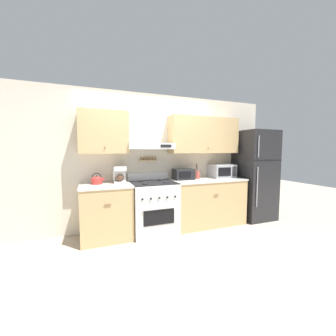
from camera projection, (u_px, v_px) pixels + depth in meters
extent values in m
plane|color=#B2A38E|center=(159.00, 239.00, 3.45)|extent=(16.00, 16.00, 0.00)
cube|color=beige|center=(147.00, 161.00, 3.99)|extent=(5.20, 0.08, 2.55)
cube|color=tan|center=(104.00, 132.00, 3.47)|extent=(0.81, 0.33, 0.72)
sphere|color=brown|center=(105.00, 147.00, 3.33)|extent=(0.02, 0.02, 0.02)
cube|color=tan|center=(204.00, 135.00, 4.16)|extent=(1.45, 0.33, 0.72)
sphere|color=brown|center=(208.00, 148.00, 4.02)|extent=(0.02, 0.02, 0.02)
cube|color=silver|center=(150.00, 146.00, 3.76)|extent=(0.85, 0.37, 0.11)
cube|color=black|center=(166.00, 146.00, 3.67)|extent=(0.20, 0.01, 0.05)
cube|color=tan|center=(148.00, 160.00, 3.92)|extent=(0.34, 0.07, 0.02)
cylinder|color=olive|center=(141.00, 158.00, 3.87)|extent=(0.03, 0.03, 0.06)
cylinder|color=olive|center=(145.00, 158.00, 3.89)|extent=(0.03, 0.03, 0.06)
cylinder|color=olive|center=(148.00, 158.00, 3.91)|extent=(0.03, 0.03, 0.06)
cylinder|color=olive|center=(152.00, 158.00, 3.94)|extent=(0.03, 0.03, 0.06)
cylinder|color=olive|center=(155.00, 158.00, 3.96)|extent=(0.03, 0.03, 0.06)
cube|color=tan|center=(106.00, 213.00, 3.44)|extent=(0.81, 0.64, 0.88)
cube|color=silver|center=(106.00, 186.00, 3.41)|extent=(0.83, 0.66, 0.03)
cylinder|color=brown|center=(108.00, 205.00, 3.12)|extent=(0.10, 0.01, 0.01)
cube|color=tan|center=(207.00, 202.00, 4.13)|extent=(1.45, 0.64, 0.88)
cube|color=silver|center=(207.00, 180.00, 4.09)|extent=(1.48, 0.66, 0.03)
cylinder|color=brown|center=(217.00, 195.00, 3.80)|extent=(0.10, 0.01, 0.01)
cube|color=white|center=(153.00, 208.00, 3.70)|extent=(0.78, 0.67, 0.91)
cube|color=black|center=(159.00, 217.00, 3.39)|extent=(0.53, 0.01, 0.25)
cylinder|color=#ADAFB5|center=(160.00, 207.00, 3.35)|extent=(0.55, 0.02, 0.02)
cube|color=black|center=(153.00, 182.00, 3.66)|extent=(0.78, 0.67, 0.01)
cylinder|color=#232326|center=(145.00, 184.00, 3.45)|extent=(0.11, 0.11, 0.02)
cylinder|color=#232326|center=(166.00, 182.00, 3.58)|extent=(0.11, 0.11, 0.02)
cylinder|color=#232326|center=(141.00, 181.00, 3.75)|extent=(0.11, 0.11, 0.02)
cylinder|color=#232326|center=(160.00, 180.00, 3.88)|extent=(0.11, 0.11, 0.02)
cylinder|color=black|center=(143.00, 199.00, 3.25)|extent=(0.03, 0.02, 0.03)
cylinder|color=black|center=(151.00, 199.00, 3.30)|extent=(0.03, 0.02, 0.03)
cylinder|color=black|center=(159.00, 198.00, 3.35)|extent=(0.03, 0.02, 0.03)
cylinder|color=black|center=(167.00, 197.00, 3.40)|extent=(0.03, 0.02, 0.03)
cylinder|color=black|center=(175.00, 197.00, 3.45)|extent=(0.03, 0.02, 0.03)
cube|color=white|center=(148.00, 176.00, 3.95)|extent=(0.78, 0.04, 0.13)
cube|color=#232326|center=(255.00, 175.00, 4.47)|extent=(0.72, 0.69, 1.90)
cube|color=black|center=(268.00, 160.00, 4.11)|extent=(0.72, 0.01, 0.01)
cylinder|color=#ADAFB5|center=(259.00, 147.00, 3.98)|extent=(0.02, 0.02, 0.42)
cylinder|color=#ADAFB5|center=(257.00, 187.00, 4.05)|extent=(0.02, 0.02, 0.80)
cylinder|color=red|center=(97.00, 181.00, 3.45)|extent=(0.17, 0.17, 0.10)
ellipsoid|color=red|center=(97.00, 178.00, 3.45)|extent=(0.16, 0.16, 0.06)
sphere|color=black|center=(96.00, 176.00, 3.45)|extent=(0.02, 0.02, 0.02)
cylinder|color=red|center=(102.00, 180.00, 3.48)|extent=(0.11, 0.04, 0.09)
torus|color=black|center=(97.00, 177.00, 3.45)|extent=(0.15, 0.01, 0.15)
cube|color=white|center=(120.00, 182.00, 3.59)|extent=(0.21, 0.22, 0.03)
cube|color=white|center=(119.00, 174.00, 3.65)|extent=(0.21, 0.08, 0.29)
cube|color=white|center=(120.00, 168.00, 3.56)|extent=(0.21, 0.18, 0.07)
ellipsoid|color=#4C3323|center=(120.00, 178.00, 3.57)|extent=(0.14, 0.14, 0.12)
cube|color=#ADAFB5|center=(221.00, 171.00, 4.35)|extent=(0.50, 0.39, 0.27)
cube|color=black|center=(225.00, 172.00, 4.14)|extent=(0.30, 0.01, 0.17)
cube|color=#38383D|center=(234.00, 171.00, 4.23)|extent=(0.10, 0.01, 0.20)
cylinder|color=#B24C42|center=(197.00, 175.00, 4.12)|extent=(0.12, 0.12, 0.15)
cylinder|color=olive|center=(196.00, 168.00, 4.09)|extent=(0.01, 0.05, 0.16)
cylinder|color=#28282B|center=(197.00, 168.00, 4.11)|extent=(0.01, 0.04, 0.16)
cylinder|color=#B2B2B7|center=(197.00, 168.00, 4.13)|extent=(0.01, 0.03, 0.16)
cube|color=#232326|center=(183.00, 174.00, 4.02)|extent=(0.39, 0.27, 0.21)
cube|color=black|center=(185.00, 175.00, 3.88)|extent=(0.25, 0.01, 0.13)
cylinder|color=black|center=(194.00, 173.00, 3.93)|extent=(0.03, 0.01, 0.03)
cylinder|color=black|center=(194.00, 177.00, 3.94)|extent=(0.03, 0.01, 0.03)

